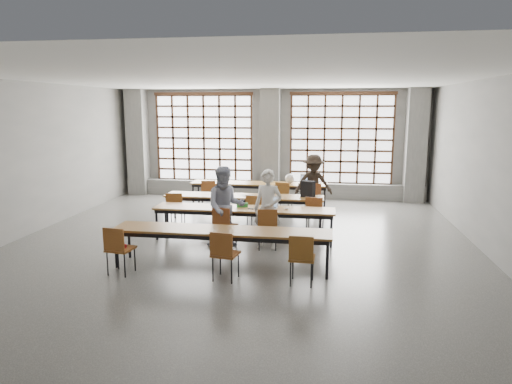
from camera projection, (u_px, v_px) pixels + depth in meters
floor at (241, 243)px, 9.92m from camera, size 11.00×11.00×0.00m
ceiling at (240, 78)px, 9.28m from camera, size 11.00×11.00×0.00m
wall_back at (271, 143)px, 14.94m from camera, size 10.00×0.00×10.00m
wall_front at (132, 234)px, 4.25m from camera, size 10.00×0.00×10.00m
wall_left at (24, 159)px, 10.34m from camera, size 0.00×11.00×11.00m
wall_right at (493, 168)px, 8.86m from camera, size 0.00×11.00×11.00m
column_left at (138, 142)px, 15.34m from camera, size 0.60×0.55×3.50m
column_mid at (270, 144)px, 14.67m from camera, size 0.60×0.55×3.50m
column_right at (416, 146)px, 14.00m from camera, size 0.60×0.55×3.50m
window_left at (204, 138)px, 15.17m from camera, size 3.32×0.12×3.00m
window_right at (341, 140)px, 14.50m from camera, size 3.32×0.12×3.00m
sill_ledge at (270, 189)px, 15.02m from camera, size 9.80×0.35×0.50m
desk_row_a at (259, 185)px, 13.40m from camera, size 4.00×0.70×0.73m
desk_row_b at (244, 198)px, 11.49m from camera, size 4.00×0.70×0.73m
desk_row_c at (244, 211)px, 10.08m from camera, size 4.00×0.70×0.73m
desk_row_d at (221, 233)px, 8.30m from camera, size 4.00×0.70×0.73m
chair_back_left at (208, 192)px, 13.02m from camera, size 0.52×0.53×0.88m
chair_back_mid at (283, 194)px, 12.69m from camera, size 0.50×0.50×0.88m
chair_back_right at (313, 195)px, 12.57m from camera, size 0.46×0.47×0.88m
chair_mid_left at (175, 206)px, 11.13m from camera, size 0.46×0.47×0.88m
chair_mid_centre at (255, 209)px, 10.84m from camera, size 0.48×0.48×0.88m
chair_mid_right at (315, 211)px, 10.63m from camera, size 0.47×0.47×0.88m
chair_front_left at (224, 223)px, 9.54m from camera, size 0.51×0.51×0.88m
chair_front_right at (268, 224)px, 9.40m from camera, size 0.47×0.47×0.88m
chair_near_left at (118, 246)px, 7.97m from camera, size 0.47×0.47×0.88m
chair_near_mid at (224, 251)px, 7.69m from camera, size 0.48×0.48×0.88m
chair_near_right at (302, 254)px, 7.49m from camera, size 0.44×0.44×0.88m
student_male at (268, 209)px, 9.47m from camera, size 0.67×0.51×1.66m
student_female at (226, 207)px, 9.60m from camera, size 0.97×0.84×1.71m
student_back at (313, 184)px, 12.64m from camera, size 1.18×0.85×1.64m
laptop_front at (269, 205)px, 10.08m from camera, size 0.40×0.35×0.26m
laptop_back at (306, 181)px, 13.28m from camera, size 0.41×0.36×0.26m
mouse at (287, 209)px, 9.90m from camera, size 0.11×0.08×0.04m
green_box at (242, 205)px, 10.14m from camera, size 0.26×0.14×0.09m
phone at (251, 209)px, 9.94m from camera, size 0.14×0.09×0.01m
paper_sheet_a at (221, 194)px, 11.61m from camera, size 0.34×0.28×0.00m
paper_sheet_c at (248, 196)px, 11.46m from camera, size 0.32×0.24×0.00m
backpack at (308, 189)px, 11.25m from camera, size 0.37×0.31×0.40m
plastic_bag at (290, 178)px, 13.27m from camera, size 0.32×0.29×0.29m
red_pouch at (121, 246)px, 8.05m from camera, size 0.21×0.10×0.06m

